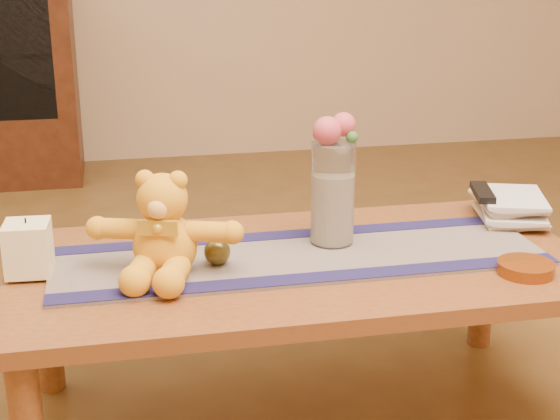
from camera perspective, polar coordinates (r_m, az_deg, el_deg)
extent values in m
plane|color=#533817|center=(2.21, 1.31, -14.31)|extent=(5.50, 5.50, 0.00)
cube|color=brown|center=(2.01, 1.40, -3.96)|extent=(1.40, 0.70, 0.04)
cylinder|color=brown|center=(2.33, -15.99, -7.47)|extent=(0.07, 0.07, 0.41)
cylinder|color=brown|center=(2.55, 14.02, -4.94)|extent=(0.07, 0.07, 0.41)
cube|color=#1C163F|center=(2.01, 1.41, -3.26)|extent=(1.20, 0.35, 0.01)
cube|color=#191644|center=(1.87, 2.43, -4.74)|extent=(1.20, 0.06, 0.00)
cube|color=#191644|center=(2.14, 0.53, -1.72)|extent=(1.20, 0.06, 0.00)
cube|color=#FFF4BB|center=(1.97, -17.18, -2.55)|extent=(0.11, 0.11, 0.12)
cylinder|color=black|center=(1.95, -17.37, -0.71)|extent=(0.00, 0.00, 0.01)
cylinder|color=silver|center=(2.05, 3.70, 1.15)|extent=(0.11, 0.11, 0.26)
cylinder|color=beige|center=(2.06, 3.68, 0.12)|extent=(0.09, 0.09, 0.18)
sphere|color=#C24451|center=(1.99, 3.32, 5.56)|extent=(0.07, 0.07, 0.07)
sphere|color=#C24451|center=(2.02, 4.46, 5.99)|extent=(0.06, 0.06, 0.06)
sphere|color=#494E9F|center=(2.04, 3.81, 5.69)|extent=(0.04, 0.04, 0.04)
sphere|color=#494E9F|center=(2.02, 2.82, 5.33)|extent=(0.04, 0.04, 0.04)
sphere|color=#33662D|center=(2.00, 5.05, 5.09)|extent=(0.03, 0.03, 0.03)
sphere|color=#4B4219|center=(1.94, -4.41, -2.93)|extent=(0.08, 0.08, 0.06)
imported|color=beige|center=(2.33, 13.78, -0.46)|extent=(0.21, 0.25, 0.02)
imported|color=beige|center=(2.32, 13.96, -0.05)|extent=(0.23, 0.27, 0.02)
imported|color=beige|center=(2.32, 13.70, 0.45)|extent=(0.20, 0.25, 0.02)
imported|color=beige|center=(2.31, 14.00, 0.86)|extent=(0.23, 0.26, 0.02)
cube|color=black|center=(2.30, 13.97, 1.21)|extent=(0.09, 0.17, 0.02)
cylinder|color=#BF5914|center=(2.00, 16.79, -3.91)|extent=(0.17, 0.17, 0.03)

